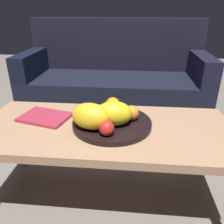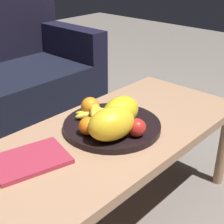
{
  "view_description": "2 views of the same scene",
  "coord_description": "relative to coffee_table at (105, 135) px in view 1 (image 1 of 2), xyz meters",
  "views": [
    {
      "loc": [
        0.13,
        -1.0,
        1.01
      ],
      "look_at": [
        0.03,
        0.01,
        0.53
      ],
      "focal_mm": 36.84,
      "sensor_mm": 36.0,
      "label": 1
    },
    {
      "loc": [
        -0.83,
        -0.78,
        1.11
      ],
      "look_at": [
        0.03,
        0.01,
        0.53
      ],
      "focal_mm": 52.85,
      "sensor_mm": 36.0,
      "label": 2
    }
  ],
  "objects": [
    {
      "name": "ground_plane",
      "position": [
        0.0,
        0.0,
        -0.41
      ],
      "size": [
        8.0,
        8.0,
        0.0
      ],
      "primitive_type": "plane",
      "color": "slate"
    },
    {
      "name": "fruit_bowl",
      "position": [
        0.03,
        0.01,
        0.06
      ],
      "size": [
        0.4,
        0.4,
        0.03
      ],
      "primitive_type": "cylinder",
      "color": "black",
      "rests_on": "coffee_table"
    },
    {
      "name": "orange_right",
      "position": [
        0.03,
        0.13,
        0.11
      ],
      "size": [
        0.08,
        0.08,
        0.08
      ],
      "primitive_type": "sphere",
      "color": "orange",
      "rests_on": "fruit_bowl"
    },
    {
      "name": "apple_front",
      "position": [
        0.02,
        -0.12,
        0.11
      ],
      "size": [
        0.07,
        0.07,
        0.07
      ],
      "primitive_type": "sphere",
      "color": "red",
      "rests_on": "fruit_bowl"
    },
    {
      "name": "orange_front",
      "position": [
        -0.09,
        0.02,
        0.11
      ],
      "size": [
        0.07,
        0.07,
        0.07
      ],
      "primitive_type": "sphere",
      "color": "orange",
      "rests_on": "fruit_bowl"
    },
    {
      "name": "melon_smaller_beside",
      "position": [
        -0.06,
        -0.07,
        0.14
      ],
      "size": [
        0.21,
        0.17,
        0.12
      ],
      "primitive_type": "ellipsoid",
      "rotation": [
        0.0,
        0.0,
        -0.27
      ],
      "color": "yellow",
      "rests_on": "fruit_bowl"
    },
    {
      "name": "orange_left",
      "position": [
        0.13,
        0.04,
        0.11
      ],
      "size": [
        0.08,
        0.08,
        0.08
      ],
      "primitive_type": "sphere",
      "color": "orange",
      "rests_on": "fruit_bowl"
    },
    {
      "name": "coffee_table",
      "position": [
        0.0,
        0.0,
        0.0
      ],
      "size": [
        1.27,
        0.55,
        0.46
      ],
      "color": "tan",
      "rests_on": "ground_plane"
    },
    {
      "name": "banana_bunch",
      "position": [
        0.02,
        0.1,
        0.1
      ],
      "size": [
        0.17,
        0.16,
        0.06
      ],
      "color": "gold",
      "rests_on": "fruit_bowl"
    },
    {
      "name": "magazine",
      "position": [
        -0.33,
        0.06,
        0.06
      ],
      "size": [
        0.29,
        0.24,
        0.02
      ],
      "primitive_type": "cube",
      "rotation": [
        0.0,
        0.0,
        -0.25
      ],
      "color": "#AD2D43",
      "rests_on": "coffee_table"
    },
    {
      "name": "melon_large_front",
      "position": [
        0.05,
        -0.02,
        0.13
      ],
      "size": [
        0.18,
        0.13,
        0.12
      ],
      "primitive_type": "ellipsoid",
      "rotation": [
        0.0,
        0.0,
        0.08
      ],
      "color": "yellow",
      "rests_on": "fruit_bowl"
    },
    {
      "name": "couch",
      "position": [
        -0.05,
        1.16,
        -0.1
      ],
      "size": [
        1.7,
        0.7,
        0.9
      ],
      "color": "black",
      "rests_on": "ground_plane"
    }
  ]
}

